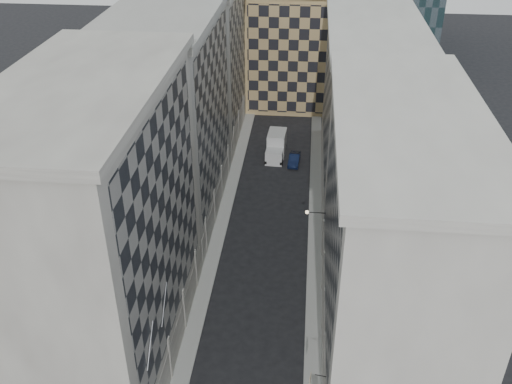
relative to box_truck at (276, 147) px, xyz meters
The scene contains 13 objects.
sidewalk_west 18.14m from the box_truck, 106.05° to the right, with size 1.50×100.00×0.15m, color #999993.
sidewalk_east 18.28m from the box_truck, 72.45° to the right, with size 1.50×100.00×0.15m, color #999993.
bldg_left_a 39.32m from the box_truck, 106.29° to the right, with size 10.80×22.80×23.70m.
bldg_left_b 20.46m from the box_truck, 126.47° to the right, with size 10.80×22.80×22.70m.
bldg_left_c 16.13m from the box_truck, 144.38° to the left, with size 10.80×22.80×21.70m.
bldg_right_a 35.39m from the box_truck, 71.04° to the right, with size 10.80×26.80×20.70m.
bldg_right_b 14.99m from the box_truck, 25.79° to the right, with size 10.80×28.80×19.70m.
tan_block 22.15m from the box_truck, 83.75° to the left, with size 16.80×14.80×18.80m.
flagpoles_left 42.29m from the box_truck, 97.78° to the right, with size 0.10×6.33×2.33m.
bracket_lamp 24.32m from the box_truck, 78.81° to the right, with size 1.98×0.36×0.36m.
box_truck is the anchor object (origin of this frame).
dark_car 3.42m from the box_truck, 39.49° to the right, with size 1.39×4.00×1.32m, color #0E1734.
shop_sign 41.89m from the box_truck, 82.84° to the right, with size 1.18×0.70×0.78m.
Camera 1 is at (3.72, -22.28, 36.34)m, focal length 40.00 mm.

